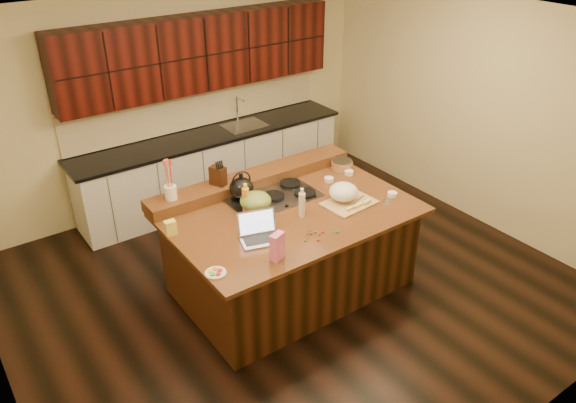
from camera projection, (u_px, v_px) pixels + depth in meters
room at (291, 171)px, 5.31m from camera, size 5.52×5.02×2.72m
island at (291, 249)px, 5.75m from camera, size 2.40×1.60×0.92m
back_ledge at (253, 179)px, 5.99m from camera, size 2.40×0.30×0.12m
cooktop at (274, 197)px, 5.73m from camera, size 0.92×0.52×0.05m
back_counter at (209, 129)px, 7.23m from camera, size 3.70×0.66×2.40m
kettle at (242, 188)px, 5.60m from camera, size 0.32×0.32×0.22m
green_bowl at (256, 201)px, 5.43m from camera, size 0.38×0.38×0.17m
laptop at (259, 232)px, 5.06m from camera, size 0.42×0.37×0.25m
oil_bottle at (246, 201)px, 5.42m from camera, size 0.09×0.09×0.27m
vinegar_bottle at (302, 205)px, 5.37m from camera, size 0.08×0.08×0.25m
wooden_tray at (345, 194)px, 5.62m from camera, size 0.53×0.43×0.21m
ramekin_a at (392, 194)px, 5.77m from camera, size 0.11×0.11×0.04m
ramekin_b at (329, 180)px, 6.07m from camera, size 0.13×0.13×0.04m
ramekin_c at (349, 173)px, 6.22m from camera, size 0.11×0.11×0.04m
strainer_bowl at (342, 165)px, 6.32m from camera, size 0.28×0.28×0.09m
kitchen_timer at (387, 199)px, 5.65m from camera, size 0.09×0.09×0.07m
pink_bag at (277, 246)px, 4.74m from camera, size 0.15×0.11×0.25m
candy_plate at (216, 273)px, 4.62m from camera, size 0.21×0.21×0.01m
package_box at (170, 228)px, 5.11m from camera, size 0.11×0.08×0.14m
utensil_crock at (171, 192)px, 5.45m from camera, size 0.12×0.12×0.14m
knife_block at (218, 176)px, 5.71m from camera, size 0.16×0.19×0.20m
gumdrop_0 at (305, 239)px, 5.06m from camera, size 0.02×0.02×0.02m
gumdrop_1 at (305, 240)px, 5.04m from camera, size 0.02×0.02×0.02m
gumdrop_2 at (309, 231)px, 5.17m from camera, size 0.02×0.02×0.02m
gumdrop_3 at (333, 232)px, 5.16m from camera, size 0.02×0.02×0.02m
gumdrop_4 at (319, 240)px, 5.04m from camera, size 0.02×0.02×0.02m
gumdrop_5 at (308, 234)px, 5.14m from camera, size 0.02×0.02×0.02m
gumdrop_6 at (320, 235)px, 5.12m from camera, size 0.02×0.02×0.02m
gumdrop_7 at (318, 240)px, 5.05m from camera, size 0.02×0.02×0.02m
gumdrop_8 at (323, 232)px, 5.16m from camera, size 0.02×0.02×0.02m
gumdrop_9 at (316, 232)px, 5.16m from camera, size 0.02×0.02×0.02m
gumdrop_10 at (305, 240)px, 5.05m from camera, size 0.02×0.02×0.02m
gumdrop_11 at (338, 232)px, 5.17m from camera, size 0.02×0.02×0.02m
gumdrop_12 at (311, 234)px, 5.14m from camera, size 0.02×0.02×0.02m
gumdrop_13 at (337, 233)px, 5.15m from camera, size 0.02×0.02×0.02m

